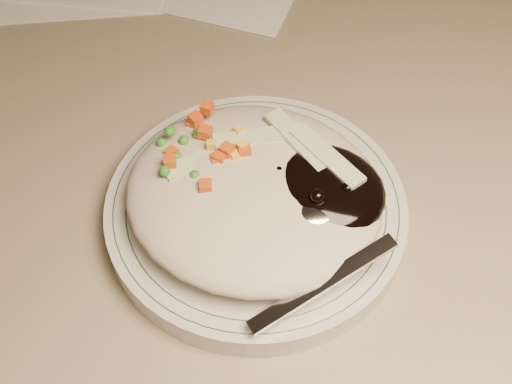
% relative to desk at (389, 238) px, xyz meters
% --- Properties ---
extents(desk, '(1.40, 0.70, 0.74)m').
position_rel_desk_xyz_m(desk, '(0.00, 0.00, 0.00)').
color(desk, gray).
rests_on(desk, ground).
extents(plate, '(0.23, 0.23, 0.02)m').
position_rel_desk_xyz_m(plate, '(-0.10, -0.16, 0.21)').
color(plate, beige).
rests_on(plate, desk).
extents(plate_rim, '(0.22, 0.22, 0.00)m').
position_rel_desk_xyz_m(plate_rim, '(-0.10, -0.16, 0.22)').
color(plate_rim, '#144723').
rests_on(plate_rim, plate).
extents(meal, '(0.21, 0.19, 0.05)m').
position_rel_desk_xyz_m(meal, '(-0.10, -0.16, 0.24)').
color(meal, '#B8B095').
rests_on(meal, plate).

